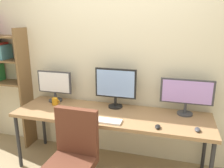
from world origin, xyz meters
name	(u,v)px	position (x,y,z in m)	size (l,w,h in m)	color
wall_back	(120,61)	(0.00, 1.02, 1.30)	(4.73, 0.10, 2.60)	beige
desk	(111,117)	(0.00, 0.60, 0.69)	(2.33, 0.68, 0.74)	#936D47
monitor_left	(55,84)	(-0.84, 0.81, 0.97)	(0.48, 0.18, 0.41)	#38383D
monitor_center	(116,86)	(0.00, 0.81, 1.02)	(0.52, 0.18, 0.50)	black
monitor_right	(187,94)	(0.84, 0.81, 0.99)	(0.60, 0.18, 0.42)	#38383D
keyboard_main	(105,121)	(0.00, 0.37, 0.75)	(0.37, 0.13, 0.02)	silver
mouse_left_side	(158,127)	(0.57, 0.37, 0.76)	(0.06, 0.10, 0.03)	black
mouse_right_side	(198,130)	(0.96, 0.41, 0.76)	(0.06, 0.10, 0.03)	#38383D
coffee_mug	(55,101)	(-0.78, 0.68, 0.79)	(0.11, 0.08, 0.09)	orange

